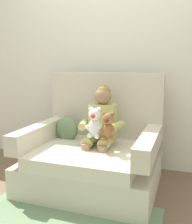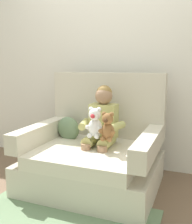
% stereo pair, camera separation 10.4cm
% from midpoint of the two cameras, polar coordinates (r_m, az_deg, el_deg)
% --- Properties ---
extents(ground_plane, '(8.00, 8.00, 0.00)m').
position_cam_midpoint_polar(ground_plane, '(2.70, 0.35, -15.78)').
color(ground_plane, brown).
extents(back_wall, '(6.00, 0.10, 2.60)m').
position_cam_midpoint_polar(back_wall, '(3.12, 5.32, 12.29)').
color(back_wall, silver).
rests_on(back_wall, ground).
extents(armchair, '(1.23, 1.02, 1.10)m').
position_cam_midpoint_polar(armchair, '(2.64, 0.90, -8.94)').
color(armchair, beige).
rests_on(armchair, ground).
extents(seated_child, '(0.45, 0.39, 0.82)m').
position_cam_midpoint_polar(seated_child, '(2.56, 2.33, -2.55)').
color(seated_child, tan).
rests_on(seated_child, armchair).
extents(plush_brown, '(0.15, 0.13, 0.26)m').
position_cam_midpoint_polar(plush_brown, '(2.33, 3.80, -3.34)').
color(plush_brown, brown).
rests_on(plush_brown, armchair).
extents(plush_white, '(0.17, 0.14, 0.29)m').
position_cam_midpoint_polar(plush_white, '(2.43, 0.97, -2.48)').
color(plush_white, white).
rests_on(plush_white, armchair).
extents(throw_pillow, '(0.27, 0.14, 0.26)m').
position_cam_midpoint_polar(throw_pillow, '(2.83, -4.98, -3.64)').
color(throw_pillow, slate).
rests_on(throw_pillow, armchair).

